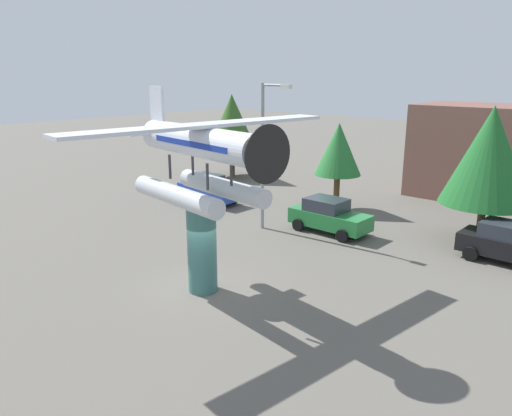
{
  "coord_description": "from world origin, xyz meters",
  "views": [
    {
      "loc": [
        13.13,
        -11.47,
        8.02
      ],
      "look_at": [
        0.0,
        3.0,
        2.64
      ],
      "focal_mm": 34.63,
      "sensor_mm": 36.0,
      "label": 1
    }
  ],
  "objects_px": {
    "car_mid_green": "(329,216)",
    "car_near_blue": "(208,189)",
    "car_far_black": "(510,243)",
    "tree_center_back": "(489,156)",
    "floatplane_monument": "(201,156)",
    "streetlight_primary": "(265,146)",
    "tree_east": "(338,150)",
    "display_pedestal": "(202,247)",
    "tree_west": "(232,125)"
  },
  "relations": [
    {
      "from": "streetlight_primary",
      "to": "tree_east",
      "type": "bearing_deg",
      "value": 84.14
    },
    {
      "from": "car_far_black",
      "to": "tree_west",
      "type": "relative_size",
      "value": 0.65
    },
    {
      "from": "floatplane_monument",
      "to": "tree_center_back",
      "type": "height_order",
      "value": "floatplane_monument"
    },
    {
      "from": "tree_center_back",
      "to": "display_pedestal",
      "type": "bearing_deg",
      "value": -115.05
    },
    {
      "from": "car_near_blue",
      "to": "car_far_black",
      "type": "bearing_deg",
      "value": 5.8
    },
    {
      "from": "tree_east",
      "to": "car_far_black",
      "type": "bearing_deg",
      "value": -12.84
    },
    {
      "from": "floatplane_monument",
      "to": "tree_west",
      "type": "relative_size",
      "value": 1.63
    },
    {
      "from": "display_pedestal",
      "to": "streetlight_primary",
      "type": "bearing_deg",
      "value": 114.19
    },
    {
      "from": "car_far_black",
      "to": "tree_west",
      "type": "distance_m",
      "value": 22.63
    },
    {
      "from": "display_pedestal",
      "to": "car_near_blue",
      "type": "bearing_deg",
      "value": 136.71
    },
    {
      "from": "display_pedestal",
      "to": "tree_west",
      "type": "height_order",
      "value": "tree_west"
    },
    {
      "from": "floatplane_monument",
      "to": "car_near_blue",
      "type": "distance_m",
      "value": 14.02
    },
    {
      "from": "floatplane_monument",
      "to": "car_near_blue",
      "type": "xyz_separation_m",
      "value": [
        -9.76,
        9.09,
        -4.31
      ]
    },
    {
      "from": "car_mid_green",
      "to": "car_far_black",
      "type": "bearing_deg",
      "value": 11.58
    },
    {
      "from": "display_pedestal",
      "to": "car_far_black",
      "type": "height_order",
      "value": "display_pedestal"
    },
    {
      "from": "car_far_black",
      "to": "streetlight_primary",
      "type": "xyz_separation_m",
      "value": [
        -11.04,
        -3.47,
        3.51
      ]
    },
    {
      "from": "display_pedestal",
      "to": "car_far_black",
      "type": "relative_size",
      "value": 0.84
    },
    {
      "from": "floatplane_monument",
      "to": "car_mid_green",
      "type": "distance_m",
      "value": 10.15
    },
    {
      "from": "floatplane_monument",
      "to": "tree_east",
      "type": "relative_size",
      "value": 2.01
    },
    {
      "from": "tree_west",
      "to": "tree_center_back",
      "type": "xyz_separation_m",
      "value": [
        20.01,
        -3.18,
        0.16
      ]
    },
    {
      "from": "car_near_blue",
      "to": "streetlight_primary",
      "type": "height_order",
      "value": "streetlight_primary"
    },
    {
      "from": "streetlight_primary",
      "to": "tree_west",
      "type": "relative_size",
      "value": 1.17
    },
    {
      "from": "floatplane_monument",
      "to": "car_far_black",
      "type": "distance_m",
      "value": 13.93
    },
    {
      "from": "car_mid_green",
      "to": "tree_east",
      "type": "bearing_deg",
      "value": 118.56
    },
    {
      "from": "car_near_blue",
      "to": "streetlight_primary",
      "type": "xyz_separation_m",
      "value": [
        6.32,
        -1.71,
        3.51
      ]
    },
    {
      "from": "tree_west",
      "to": "car_near_blue",
      "type": "bearing_deg",
      "value": -56.31
    },
    {
      "from": "car_mid_green",
      "to": "display_pedestal",
      "type": "bearing_deg",
      "value": -86.9
    },
    {
      "from": "display_pedestal",
      "to": "streetlight_primary",
      "type": "xyz_separation_m",
      "value": [
        -3.31,
        7.37,
        2.63
      ]
    },
    {
      "from": "floatplane_monument",
      "to": "tree_center_back",
      "type": "relative_size",
      "value": 1.59
    },
    {
      "from": "display_pedestal",
      "to": "floatplane_monument",
      "type": "height_order",
      "value": "floatplane_monument"
    },
    {
      "from": "tree_center_back",
      "to": "car_near_blue",
      "type": "bearing_deg",
      "value": -167.16
    },
    {
      "from": "car_mid_green",
      "to": "car_far_black",
      "type": "relative_size",
      "value": 1.0
    },
    {
      "from": "floatplane_monument",
      "to": "car_mid_green",
      "type": "xyz_separation_m",
      "value": [
        -0.62,
        9.17,
        -4.31
      ]
    },
    {
      "from": "display_pedestal",
      "to": "streetlight_primary",
      "type": "height_order",
      "value": "streetlight_primary"
    },
    {
      "from": "streetlight_primary",
      "to": "tree_center_back",
      "type": "xyz_separation_m",
      "value": [
        9.2,
        5.25,
        -0.11
      ]
    },
    {
      "from": "streetlight_primary",
      "to": "tree_center_back",
      "type": "height_order",
      "value": "streetlight_primary"
    },
    {
      "from": "floatplane_monument",
      "to": "car_mid_green",
      "type": "bearing_deg",
      "value": 101.21
    },
    {
      "from": "car_mid_green",
      "to": "car_near_blue",
      "type": "bearing_deg",
      "value": -179.5
    },
    {
      "from": "tree_west",
      "to": "streetlight_primary",
      "type": "bearing_deg",
      "value": -37.96
    },
    {
      "from": "car_near_blue",
      "to": "car_far_black",
      "type": "relative_size",
      "value": 1.0
    },
    {
      "from": "car_mid_green",
      "to": "car_far_black",
      "type": "distance_m",
      "value": 8.39
    },
    {
      "from": "streetlight_primary",
      "to": "tree_west",
      "type": "distance_m",
      "value": 13.7
    },
    {
      "from": "floatplane_monument",
      "to": "streetlight_primary",
      "type": "xyz_separation_m",
      "value": [
        -3.44,
        7.38,
        -0.8
      ]
    },
    {
      "from": "tree_east",
      "to": "floatplane_monument",
      "type": "bearing_deg",
      "value": -77.9
    },
    {
      "from": "tree_center_back",
      "to": "streetlight_primary",
      "type": "bearing_deg",
      "value": -150.31
    },
    {
      "from": "car_near_blue",
      "to": "car_mid_green",
      "type": "xyz_separation_m",
      "value": [
        9.14,
        0.08,
        0.0
      ]
    },
    {
      "from": "streetlight_primary",
      "to": "tree_east",
      "type": "distance_m",
      "value": 5.93
    },
    {
      "from": "car_far_black",
      "to": "tree_center_back",
      "type": "bearing_deg",
      "value": 135.92
    },
    {
      "from": "display_pedestal",
      "to": "tree_center_back",
      "type": "xyz_separation_m",
      "value": [
        5.9,
        12.61,
        2.52
      ]
    },
    {
      "from": "display_pedestal",
      "to": "tree_center_back",
      "type": "height_order",
      "value": "tree_center_back"
    }
  ]
}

